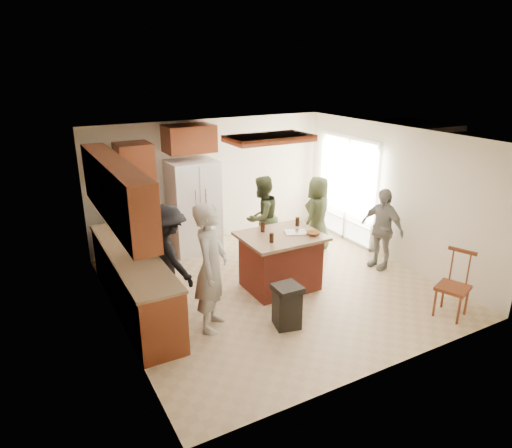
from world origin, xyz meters
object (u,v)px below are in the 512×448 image
person_behind_left (262,218)px  person_front_left (211,268)px  refrigerator (194,207)px  person_counter (168,258)px  spindle_chair (453,287)px  person_behind_right (318,214)px  trash_bin (287,306)px  kitchen_island (280,261)px  person_side_right (382,228)px

person_behind_left → person_front_left: bearing=23.8°
person_behind_left → refrigerator: 1.36m
person_front_left → person_counter: size_ratio=1.13×
spindle_chair → person_behind_right: bearing=95.4°
person_counter → person_behind_left: bearing=-79.5°
person_behind_right → refrigerator: size_ratio=0.83×
person_behind_right → trash_bin: size_ratio=2.37×
person_counter → kitchen_island: size_ratio=1.27×
person_counter → person_behind_right: bearing=-91.3°
person_behind_left → refrigerator: size_ratio=0.88×
person_front_left → person_behind_left: bearing=-6.6°
kitchen_island → person_behind_left: bearing=74.2°
person_behind_left → spindle_chair: size_ratio=1.59×
person_side_right → person_counter: person_counter is taller
person_side_right → person_front_left: bearing=-94.4°
spindle_chair → kitchen_island: bearing=131.5°
person_side_right → spindle_chair: (-0.27, -1.79, -0.28)m
person_side_right → kitchen_island: (-2.01, 0.17, -0.26)m
refrigerator → kitchen_island: bearing=-73.6°
person_behind_left → person_counter: bearing=3.5°
kitchen_island → person_behind_right: bearing=34.4°
person_front_left → person_side_right: size_ratio=1.24×
kitchen_island → spindle_chair: (1.74, -1.97, -0.02)m
person_behind_right → person_counter: person_counter is taller
person_behind_left → person_counter: 2.36m
person_counter → refrigerator: 2.23m
person_side_right → trash_bin: person_side_right is taller
person_front_left → person_behind_right: 3.32m
person_behind_left → person_side_right: person_behind_left is taller
person_front_left → kitchen_island: 1.63m
person_front_left → spindle_chair: (3.20, -1.40, -0.46)m
person_side_right → trash_bin: (-2.55, -0.88, -0.42)m
person_front_left → person_behind_left: size_ratio=1.16×
person_behind_left → trash_bin: (-0.89, -2.30, -0.47)m
kitchen_island → trash_bin: kitchen_island is taller
person_side_right → refrigerator: refrigerator is taller
person_front_left → person_side_right: (3.47, 0.40, -0.18)m
person_behind_left → kitchen_island: person_behind_left is taller
person_front_left → person_behind_right: size_ratio=1.23×
person_behind_left → person_side_right: bearing=118.3°
person_side_right → refrigerator: size_ratio=0.82×
person_front_left → spindle_chair: person_front_left is taller
person_behind_left → kitchen_island: bearing=53.0°
person_behind_left → spindle_chair: person_behind_left is taller
refrigerator → spindle_chair: refrigerator is taller
person_side_right → person_behind_right: bearing=-166.0°
person_behind_right → person_counter: size_ratio=0.92×
trash_bin → person_behind_left: bearing=68.8°
person_behind_left → person_behind_right: size_ratio=1.06×
person_counter → refrigerator: size_ratio=0.90×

